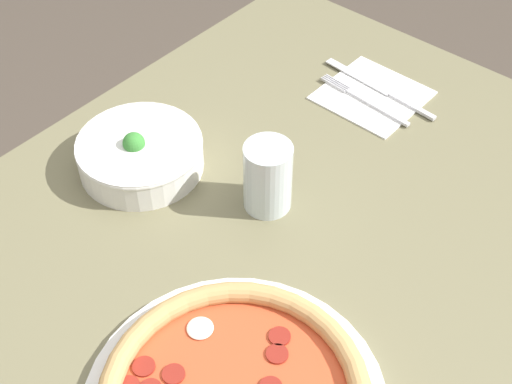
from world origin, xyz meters
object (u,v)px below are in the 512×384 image
(knife, at_px, (384,91))
(glass, at_px, (268,177))
(fork, at_px, (365,101))
(bowl, at_px, (140,152))

(knife, distance_m, glass, 0.32)
(fork, xyz_separation_m, knife, (0.04, -0.01, -0.00))
(bowl, xyz_separation_m, fork, (0.34, -0.17, -0.02))
(fork, height_order, knife, same)
(bowl, relative_size, glass, 1.77)
(bowl, relative_size, fork, 1.04)
(bowl, xyz_separation_m, glass, (0.06, -0.19, 0.02))
(bowl, height_order, glass, glass)
(bowl, bearing_deg, glass, -71.52)
(glass, bearing_deg, knife, 2.70)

